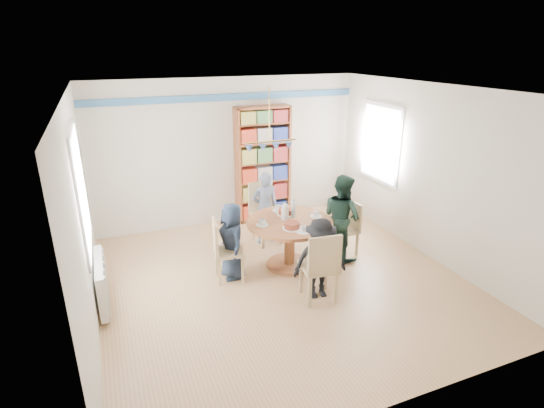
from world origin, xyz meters
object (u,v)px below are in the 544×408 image
chair_far (264,209)px  person_left (232,241)px  radiator (102,282)px  bookshelf (263,165)px  person_near (320,259)px  person_far (265,208)px  person_right (342,217)px  chair_right (348,226)px  chair_near (321,265)px  dining_table (290,233)px  chair_left (223,248)px

chair_far → person_left: (-0.87, -0.98, -0.01)m
radiator → bookshelf: (3.02, 2.04, 0.73)m
chair_far → bookshelf: bookshelf is taller
chair_far → person_near: person_near is taller
radiator → person_far: person_far is taller
person_right → bookshelf: 2.10m
chair_right → person_left: person_left is taller
person_right → person_near: 1.26m
radiator → person_right: person_right is taller
chair_right → person_left: bearing=-179.1°
person_left → chair_near: bearing=35.5°
radiator → chair_near: 2.85m
dining_table → person_left: 0.90m
dining_table → chair_right: 1.07m
radiator → chair_near: (2.67, -0.98, 0.20)m
radiator → dining_table: dining_table is taller
person_far → chair_far: bearing=-97.6°
radiator → dining_table: (2.70, 0.08, 0.21)m
dining_table → person_near: (0.02, -0.93, 0.01)m
chair_near → bookshelf: bookshelf is taller
bookshelf → chair_right: bearing=-68.8°
chair_near → person_near: size_ratio=0.88×
person_right → bookshelf: size_ratio=0.63×
person_right → chair_near: bearing=124.5°
chair_far → person_left: person_left is taller
chair_left → person_far: (1.01, 0.95, 0.12)m
radiator → chair_right: size_ratio=1.15×
person_left → person_far: person_far is taller
chair_right → person_far: 1.42m
dining_table → bookshelf: bookshelf is taller
person_left → person_near: size_ratio=1.01×
bookshelf → chair_left: bearing=-124.6°
chair_right → chair_near: bearing=-134.9°
chair_right → person_near: person_near is taller
chair_right → chair_far: bearing=139.0°
chair_near → person_right: person_right is taller
radiator → bookshelf: bookshelf is taller
chair_far → bookshelf: size_ratio=0.48×
person_right → person_far: 1.33m
chair_right → person_far: size_ratio=0.69×
person_left → bookshelf: bearing=144.1°
chair_near → person_far: person_far is taller
chair_far → person_far: person_far is taller
chair_near → person_far: (-0.01, 1.98, 0.08)m
dining_table → chair_near: (-0.03, -1.05, -0.01)m
person_left → bookshelf: 2.36m
radiator → person_near: person_near is taller
person_right → person_near: bearing=122.4°
dining_table → person_right: (0.88, -0.03, 0.13)m
chair_left → person_near: person_near is taller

